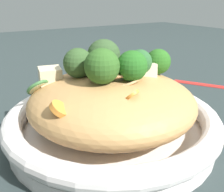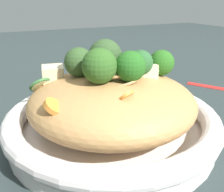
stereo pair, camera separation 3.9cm
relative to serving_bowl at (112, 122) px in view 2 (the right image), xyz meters
name	(u,v)px [view 2 (the right image)]	position (x,y,z in m)	size (l,w,h in m)	color
ground_plane	(112,136)	(0.00, 0.00, -0.03)	(3.00, 3.00, 0.00)	#293434
serving_bowl	(112,122)	(0.00, 0.00, 0.00)	(0.33, 0.33, 0.05)	white
noodle_heap	(112,101)	(0.00, 0.00, 0.04)	(0.26, 0.26, 0.10)	tan
broccoli_florets	(115,63)	(0.00, 0.00, 0.10)	(0.13, 0.18, 0.07)	#9DB871
carrot_coins	(95,79)	(0.01, 0.03, 0.07)	(0.15, 0.15, 0.04)	orange
zucchini_slices	(103,75)	(0.03, 0.00, 0.07)	(0.11, 0.21, 0.05)	beige
chicken_chunks	(95,71)	(0.04, 0.01, 0.08)	(0.12, 0.17, 0.04)	beige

